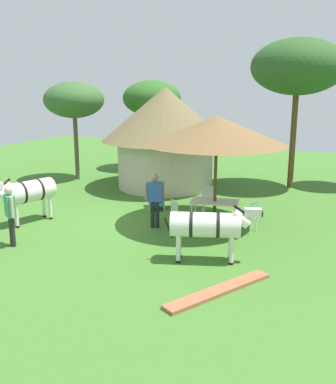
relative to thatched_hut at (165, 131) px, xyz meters
name	(u,v)px	position (x,y,z in m)	size (l,w,h in m)	color
ground_plane	(143,222)	(1.68, -4.77, -2.37)	(36.00, 36.00, 0.00)	#40732A
thatched_hut	(165,131)	(0.00, 0.00, 0.00)	(5.29, 5.29, 4.17)	beige
shade_umbrella	(217,130)	(3.74, -3.91, 0.56)	(4.24, 4.24, 3.35)	#4C3C19
patio_dining_table	(215,204)	(3.74, -3.91, -1.71)	(1.61, 1.14, 0.74)	silver
patio_chair_west_end	(178,212)	(2.93, -4.88, -1.84)	(0.61, 0.60, 0.90)	silver
patio_chair_near_hut	(251,215)	(4.98, -4.17, -1.84)	(0.50, 0.52, 0.90)	white
patio_chair_east_end	(209,198)	(3.11, -2.82, -1.84)	(0.59, 0.58, 0.90)	silver
guest_beside_umbrella	(155,196)	(2.26, -5.08, -1.36)	(0.54, 0.39, 1.67)	black
standing_watcher	(10,210)	(-0.44, -8.17, -1.37)	(0.52, 0.41, 1.66)	#212526
striped_lounge_chair	(157,202)	(1.31, -3.21, -2.12)	(0.86, 0.98, 0.57)	#226BB0
zebra_nearest_camera	(28,192)	(-1.52, -6.42, -1.38)	(1.05, 2.18, 1.52)	silver
zebra_by_umbrella	(208,225)	(4.65, -6.78, -1.44)	(2.24, 1.19, 1.46)	silver
acacia_tree_right_background	(298,67)	(4.81, 2.20, 2.55)	(3.73, 3.73, 6.06)	brown
acacia_tree_left_background	(152,99)	(-2.50, 3.40, 1.18)	(2.94, 2.94, 4.46)	brown
acacia_tree_behind_hut	(74,100)	(-4.29, -0.50, 1.20)	(2.66, 2.66, 4.39)	brown
brick_patio_kerb	(219,290)	(5.52, -8.22, -2.33)	(2.80, 0.36, 0.08)	#A15E3D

